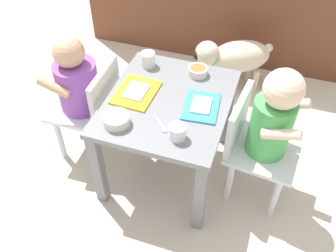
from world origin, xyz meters
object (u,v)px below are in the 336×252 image
(cereal_bowl_left_side, at_px, (116,120))
(veggie_bowl_far, at_px, (198,71))
(seated_child_right, at_px, (269,123))
(seated_child_left, at_px, (80,85))
(water_cup_right, at_px, (178,133))
(dog, at_px, (234,57))
(dining_table, at_px, (168,114))
(water_cup_left, at_px, (148,60))
(food_tray_left, at_px, (136,91))
(food_tray_right, at_px, (201,106))
(spoon_by_left_tray, at_px, (161,126))

(cereal_bowl_left_side, xyz_separation_m, veggie_bowl_far, (0.21, 0.40, -0.00))
(seated_child_right, bearing_deg, seated_child_left, -179.95)
(seated_child_right, relative_size, cereal_bowl_left_side, 6.53)
(water_cup_right, height_order, cereal_bowl_left_side, water_cup_right)
(seated_child_right, xyz_separation_m, dog, (-0.25, 0.71, -0.20))
(dining_table, relative_size, veggie_bowl_far, 6.81)
(water_cup_left, distance_m, veggie_bowl_far, 0.23)
(dining_table, bearing_deg, food_tray_left, 178.53)
(veggie_bowl_far, bearing_deg, seated_child_left, -157.15)
(dining_table, height_order, seated_child_left, seated_child_left)
(dog, height_order, water_cup_right, water_cup_right)
(food_tray_right, height_order, water_cup_right, water_cup_right)
(dining_table, bearing_deg, dog, 77.44)
(water_cup_right, distance_m, spoon_by_left_tray, 0.09)
(spoon_by_left_tray, bearing_deg, dining_table, 99.30)
(seated_child_left, bearing_deg, food_tray_left, -0.07)
(food_tray_right, relative_size, water_cup_left, 2.99)
(water_cup_left, bearing_deg, dog, 57.84)
(food_tray_left, distance_m, veggie_bowl_far, 0.29)
(water_cup_left, xyz_separation_m, veggie_bowl_far, (0.23, 0.00, -0.01))
(dog, bearing_deg, spoon_by_left_tray, -98.77)
(seated_child_left, distance_m, seated_child_right, 0.82)
(water_cup_left, xyz_separation_m, spoon_by_left_tray, (0.19, -0.36, -0.03))
(seated_child_left, height_order, veggie_bowl_far, seated_child_left)
(dining_table, distance_m, cereal_bowl_left_side, 0.26)
(veggie_bowl_far, xyz_separation_m, spoon_by_left_tray, (-0.04, -0.36, -0.02))
(seated_child_left, bearing_deg, food_tray_right, -0.03)
(dog, bearing_deg, seated_child_right, -70.49)
(food_tray_right, height_order, veggie_bowl_far, veggie_bowl_far)
(cereal_bowl_left_side, distance_m, veggie_bowl_far, 0.45)
(seated_child_right, bearing_deg, dining_table, -179.34)
(veggie_bowl_far, bearing_deg, water_cup_left, -179.13)
(dining_table, bearing_deg, seated_child_left, 179.45)
(dining_table, distance_m, food_tray_right, 0.16)
(water_cup_right, bearing_deg, dining_table, 117.84)
(seated_child_right, relative_size, spoon_by_left_tray, 8.34)
(food_tray_right, bearing_deg, dog, 88.47)
(spoon_by_left_tray, bearing_deg, seated_child_right, 22.37)
(seated_child_left, bearing_deg, dog, 51.29)
(dining_table, relative_size, seated_child_right, 0.87)
(seated_child_left, bearing_deg, water_cup_left, 38.74)
(dining_table, relative_size, spoon_by_left_tray, 7.29)
(water_cup_right, xyz_separation_m, veggie_bowl_far, (-0.03, 0.40, -0.01))
(dining_table, distance_m, food_tray_left, 0.16)
(food_tray_right, distance_m, water_cup_left, 0.36)
(seated_child_right, bearing_deg, veggie_bowl_far, 149.41)
(dog, xyz_separation_m, veggie_bowl_far, (-0.09, -0.51, 0.23))
(seated_child_left, relative_size, food_tray_left, 3.03)
(dog, bearing_deg, cereal_bowl_left_side, -108.33)
(dog, relative_size, veggie_bowl_far, 5.17)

